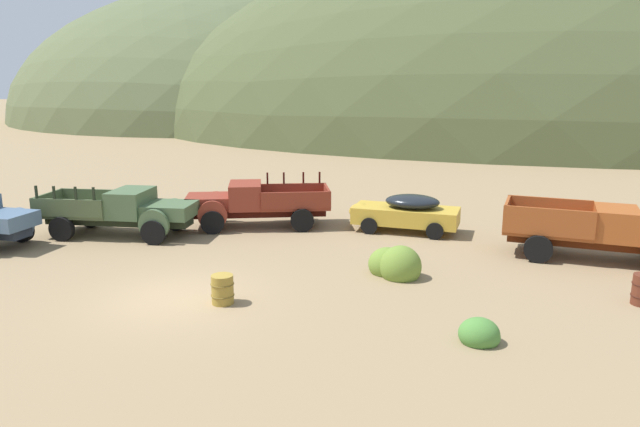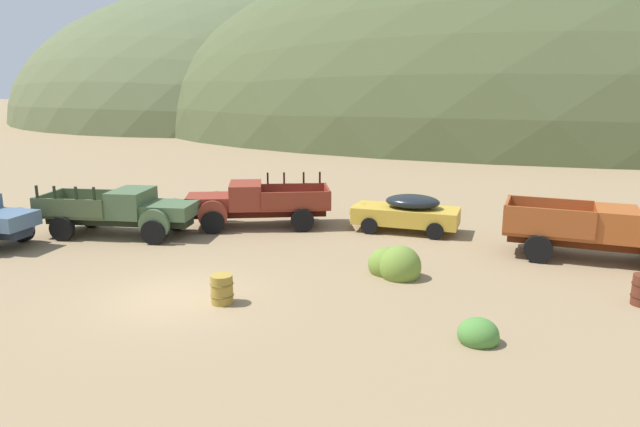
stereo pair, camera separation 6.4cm
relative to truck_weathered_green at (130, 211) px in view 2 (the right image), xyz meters
The scene contains 12 objects.
ground_plane 7.74m from the truck_weathered_green, 56.13° to the right, with size 300.00×300.00×0.00m, color #937A56.
hill_center 78.62m from the truck_weathered_green, 99.75° to the left, with size 73.36×79.13×41.46m, color #56603D.
hill_distant 63.14m from the truck_weathered_green, 58.17° to the left, with size 104.46×65.86×46.56m, color #4C5633.
truck_weathered_green is the anchor object (origin of this frame).
truck_rust_red 4.82m from the truck_weathered_green, 25.33° to the left, with size 6.26×3.37×2.16m.
car_faded_yellow 11.07m from the truck_weathered_green, 10.90° to the left, with size 4.75×2.56×1.57m.
truck_oxide_orange 17.88m from the truck_weathered_green, ahead, with size 6.44×3.43×1.91m.
oil_drum_spare 8.80m from the truck_weathered_green, 49.11° to the right, with size 0.66×0.66×0.83m.
bush_front_right 11.15m from the truck_weathered_green, 18.90° to the right, with size 1.71×1.56×1.35m.
bush_front_left 3.86m from the truck_weathered_green, 90.97° to the left, with size 0.71×0.81×0.64m.
bush_lone_scrub 15.13m from the truck_weathered_green, 33.51° to the right, with size 1.00×0.89×0.80m.
bush_between_trucks 2.86m from the truck_weathered_green, 129.76° to the left, with size 0.98×0.82×0.78m.
Camera 2 is at (6.18, -15.43, 6.21)m, focal length 33.07 mm.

